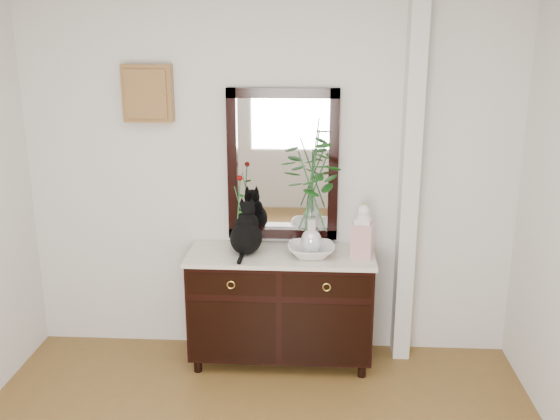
# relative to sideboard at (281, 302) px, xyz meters

# --- Properties ---
(wall_back) EXTENTS (3.60, 0.04, 2.70)m
(wall_back) POSITION_rel_sideboard_xyz_m (-0.10, 0.25, 0.88)
(wall_back) COLOR silver
(wall_back) RESTS_ON ground
(pilaster) EXTENTS (0.12, 0.20, 2.70)m
(pilaster) POSITION_rel_sideboard_xyz_m (0.90, 0.17, 0.88)
(pilaster) COLOR silver
(pilaster) RESTS_ON ground
(sideboard) EXTENTS (1.33, 0.52, 0.82)m
(sideboard) POSITION_rel_sideboard_xyz_m (0.00, 0.00, 0.00)
(sideboard) COLOR black
(sideboard) RESTS_ON ground
(wall_mirror) EXTENTS (0.80, 0.06, 1.10)m
(wall_mirror) POSITION_rel_sideboard_xyz_m (-0.00, 0.24, 0.97)
(wall_mirror) COLOR black
(wall_mirror) RESTS_ON wall_back
(key_cabinet) EXTENTS (0.35, 0.10, 0.40)m
(key_cabinet) POSITION_rel_sideboard_xyz_m (-0.95, 0.21, 1.48)
(key_cabinet) COLOR brown
(key_cabinet) RESTS_ON wall_back
(cat) EXTENTS (0.26, 0.32, 0.37)m
(cat) POSITION_rel_sideboard_xyz_m (-0.25, 0.00, 0.56)
(cat) COLOR black
(cat) RESTS_ON sideboard
(lotus_bowl) EXTENTS (0.34, 0.34, 0.08)m
(lotus_bowl) POSITION_rel_sideboard_xyz_m (0.21, -0.04, 0.42)
(lotus_bowl) COLOR white
(lotus_bowl) RESTS_ON sideboard
(vase_branches) EXTENTS (0.53, 0.53, 0.89)m
(vase_branches) POSITION_rel_sideboard_xyz_m (0.21, -0.04, 0.84)
(vase_branches) COLOR silver
(vase_branches) RESTS_ON lotus_bowl
(bud_vase_rose) EXTENTS (0.08, 0.08, 0.57)m
(bud_vase_rose) POSITION_rel_sideboard_xyz_m (-0.30, 0.02, 0.66)
(bud_vase_rose) COLOR #306B39
(bud_vase_rose) RESTS_ON sideboard
(ginger_jar) EXTENTS (0.17, 0.17, 0.39)m
(ginger_jar) POSITION_rel_sideboard_xyz_m (0.57, -0.02, 0.57)
(ginger_jar) COLOR white
(ginger_jar) RESTS_ON sideboard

